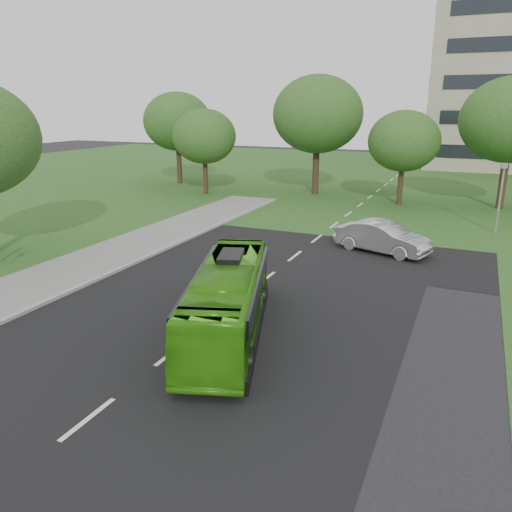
% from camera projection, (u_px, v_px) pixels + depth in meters
% --- Properties ---
extents(ground, '(160.00, 160.00, 0.00)m').
position_uv_depth(ground, '(203.00, 329.00, 18.16)').
color(ground, black).
rests_on(ground, ground).
extents(street_surfaces, '(120.00, 120.00, 0.15)m').
position_uv_depth(street_surfaces, '(346.00, 211.00, 38.23)').
color(street_surfaces, black).
rests_on(street_surfaces, ground).
extents(tree_park_a, '(5.72, 5.72, 7.60)m').
position_uv_depth(tree_park_a, '(204.00, 137.00, 44.75)').
color(tree_park_a, black).
rests_on(tree_park_a, ground).
extents(tree_park_b, '(8.00, 8.00, 10.49)m').
position_uv_depth(tree_park_b, '(318.00, 114.00, 44.11)').
color(tree_park_b, black).
rests_on(tree_park_b, ground).
extents(tree_park_c, '(5.66, 5.66, 7.52)m').
position_uv_depth(tree_park_c, '(404.00, 141.00, 39.61)').
color(tree_park_c, black).
rests_on(tree_park_c, ground).
extents(tree_park_d, '(7.56, 7.56, 10.00)m').
position_uv_depth(tree_park_d, '(512.00, 120.00, 37.51)').
color(tree_park_d, black).
rests_on(tree_park_d, ground).
extents(tree_park_f, '(6.90, 6.90, 9.21)m').
position_uv_depth(tree_park_f, '(177.00, 122.00, 50.75)').
color(tree_park_f, black).
rests_on(tree_park_f, ground).
extents(bus, '(4.88, 9.23, 2.51)m').
position_uv_depth(bus, '(228.00, 300.00, 17.48)').
color(bus, '#3B9A13').
rests_on(bus, ground).
extents(sedan, '(5.49, 3.27, 1.71)m').
position_uv_depth(sedan, '(382.00, 237.00, 27.44)').
color(sedan, silver).
rests_on(sedan, ground).
extents(camera_pole, '(0.40, 0.35, 4.43)m').
position_uv_depth(camera_pole, '(501.00, 189.00, 31.00)').
color(camera_pole, gray).
rests_on(camera_pole, ground).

